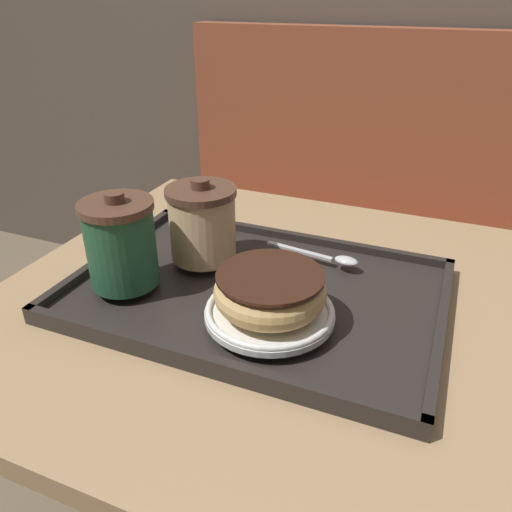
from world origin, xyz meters
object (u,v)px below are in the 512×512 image
Objects in this scene: coffee_cup_rear at (202,223)px; spoon at (333,258)px; donut_chocolate_glazed at (270,290)px; coffee_cup_front at (121,243)px.

spoon is at bearing 18.03° from coffee_cup_rear.
spoon is at bearing 77.75° from donut_chocolate_glazed.
coffee_cup_rear is at bearing -154.16° from spoon.
coffee_cup_front is 0.12m from coffee_cup_rear.
spoon is (0.24, 0.16, -0.05)m from coffee_cup_front.
coffee_cup_front reaches higher than donut_chocolate_glazed.
spoon is at bearing 33.82° from coffee_cup_front.
coffee_cup_front is at bearing -138.38° from spoon.
spoon is (0.18, 0.06, -0.05)m from coffee_cup_rear.
donut_chocolate_glazed is at bearing -0.23° from coffee_cup_front.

